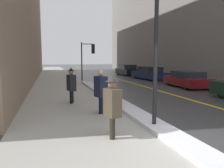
% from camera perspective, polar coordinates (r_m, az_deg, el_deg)
% --- Properties ---
extents(ground_plane, '(160.00, 160.00, 0.00)m').
position_cam_1_polar(ground_plane, '(5.48, 16.40, -15.54)').
color(ground_plane, '#38383A').
extents(sidewalk_slab, '(4.00, 80.00, 0.01)m').
position_cam_1_polar(sidewalk_slab, '(19.39, -13.67, 0.34)').
color(sidewalk_slab, '#9E9B93').
rests_on(sidewalk_slab, ground).
extents(road_centre_stripe, '(0.16, 80.00, 0.00)m').
position_cam_1_polar(road_centre_stripe, '(20.52, 3.31, 0.84)').
color(road_centre_stripe, gold).
rests_on(road_centre_stripe, ground).
extents(snow_bank_curb, '(0.73, 15.83, 0.13)m').
position_cam_1_polar(snow_bank_curb, '(11.38, -0.55, -3.44)').
color(snow_bank_curb, silver).
rests_on(snow_bank_curb, ground).
extents(lamp_post, '(0.28, 0.28, 4.37)m').
position_cam_1_polar(lamp_post, '(6.44, 11.43, 11.92)').
color(lamp_post, black).
rests_on(lamp_post, ground).
extents(traffic_light_near, '(1.31, 0.32, 3.61)m').
position_cam_1_polar(traffic_light_near, '(21.19, -6.07, 8.04)').
color(traffic_light_near, black).
rests_on(traffic_light_near, ground).
extents(pedestrian_trailing, '(0.40, 0.55, 1.61)m').
position_cam_1_polar(pedestrian_trailing, '(5.60, 0.06, -5.38)').
color(pedestrian_trailing, '#2A241B').
rests_on(pedestrian_trailing, ground).
extents(pedestrian_with_shoulder_bag, '(0.43, 0.77, 1.66)m').
position_cam_1_polar(pedestrian_with_shoulder_bag, '(8.15, -3.01, -1.35)').
color(pedestrian_with_shoulder_bag, black).
rests_on(pedestrian_with_shoulder_bag, ground).
extents(pedestrian_in_fedora, '(0.41, 0.56, 1.65)m').
position_cam_1_polar(pedestrian_in_fedora, '(10.18, -10.57, 0.02)').
color(pedestrian_in_fedora, black).
rests_on(pedestrian_in_fedora, ground).
extents(parked_car_maroon, '(2.19, 4.42, 1.16)m').
position_cam_1_polar(parked_car_maroon, '(16.94, 18.93, 1.16)').
color(parked_car_maroon, '#600F14').
rests_on(parked_car_maroon, ground).
extents(parked_car_navy, '(2.13, 4.73, 1.29)m').
position_cam_1_polar(parked_car_navy, '(22.18, 9.75, 2.76)').
color(parked_car_navy, navy).
rests_on(parked_car_navy, ground).
extents(parked_car_black, '(1.75, 4.59, 1.33)m').
position_cam_1_polar(parked_car_black, '(28.04, 3.96, 3.63)').
color(parked_car_black, black).
rests_on(parked_car_black, ground).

